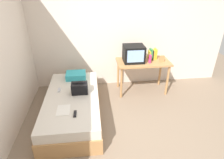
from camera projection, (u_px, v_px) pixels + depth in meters
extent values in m
plane|color=#84705B|center=(133.00, 138.00, 3.16)|extent=(8.00, 8.00, 0.00)
cube|color=beige|center=(117.00, 32.00, 4.31)|extent=(5.20, 0.10, 2.60)
cube|color=#B27F4C|center=(73.00, 110.00, 3.62)|extent=(1.00, 2.00, 0.28)
cube|color=beige|center=(72.00, 100.00, 3.52)|extent=(0.97, 1.94, 0.17)
cube|color=#B27F4C|center=(143.00, 62.00, 4.18)|extent=(1.16, 0.60, 0.04)
cylinder|color=#B27F4C|center=(121.00, 83.00, 4.10)|extent=(0.05, 0.05, 0.72)
cylinder|color=#B27F4C|center=(167.00, 81.00, 4.20)|extent=(0.05, 0.05, 0.72)
cylinder|color=#B27F4C|center=(118.00, 74.00, 4.52)|extent=(0.05, 0.05, 0.72)
cylinder|color=#B27F4C|center=(160.00, 72.00, 4.62)|extent=(0.05, 0.05, 0.72)
cube|color=black|center=(134.00, 54.00, 4.07)|extent=(0.44, 0.38, 0.36)
cube|color=#8CB2E0|center=(136.00, 56.00, 3.90)|extent=(0.35, 0.01, 0.26)
cylinder|color=#E53372|center=(150.00, 59.00, 4.04)|extent=(0.06, 0.06, 0.18)
cube|color=gold|center=(149.00, 55.00, 4.24)|extent=(0.02, 0.17, 0.19)
cube|color=#337F47|center=(151.00, 54.00, 4.23)|extent=(0.04, 0.16, 0.24)
cube|color=black|center=(152.00, 54.00, 4.24)|extent=(0.02, 0.16, 0.22)
cube|color=gold|center=(154.00, 54.00, 4.24)|extent=(0.04, 0.13, 0.22)
cube|color=gold|center=(155.00, 54.00, 4.24)|extent=(0.04, 0.15, 0.24)
cube|color=#B27F4C|center=(162.00, 59.00, 4.09)|extent=(0.11, 0.02, 0.15)
cube|color=#33A8B7|center=(76.00, 75.00, 4.08)|extent=(0.42, 0.32, 0.13)
cube|color=black|center=(80.00, 88.00, 3.53)|extent=(0.30, 0.20, 0.20)
cylinder|color=black|center=(79.00, 83.00, 3.47)|extent=(0.24, 0.02, 0.02)
cube|color=white|center=(63.00, 110.00, 3.09)|extent=(0.21, 0.29, 0.01)
cube|color=black|center=(75.00, 114.00, 3.00)|extent=(0.04, 0.16, 0.02)
cube|color=#B7B7BC|center=(59.00, 90.00, 3.64)|extent=(0.04, 0.14, 0.02)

